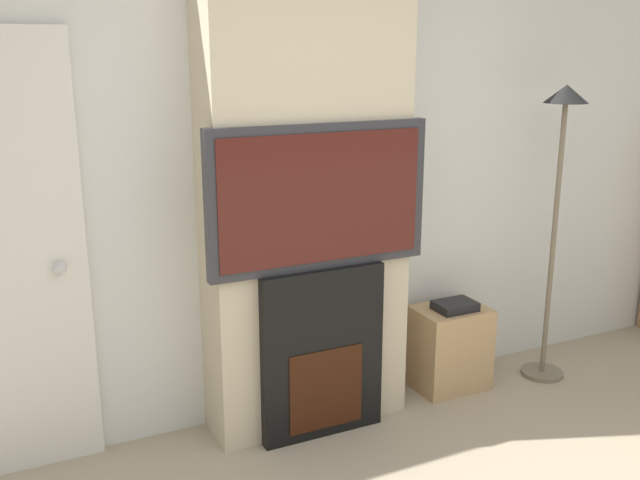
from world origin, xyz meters
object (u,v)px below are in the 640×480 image
fireplace (320,352)px  television (320,197)px  floor_lamp (560,172)px  media_stand (450,346)px

fireplace → television: 0.80m
fireplace → television: size_ratio=0.79×
fireplace → television: (0.00, -0.00, 0.80)m
fireplace → floor_lamp: floor_lamp is taller
floor_lamp → fireplace: bearing=-179.8°
television → media_stand: bearing=8.1°
media_stand → fireplace: bearing=-172.0°
floor_lamp → media_stand: (-0.61, 0.12, -1.00)m
television → floor_lamp: 1.51m
television → floor_lamp: size_ratio=0.65×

